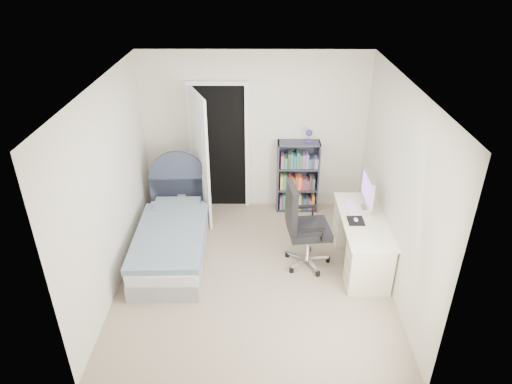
{
  "coord_description": "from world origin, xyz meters",
  "views": [
    {
      "loc": [
        0.06,
        -4.76,
        3.8
      ],
      "look_at": [
        0.03,
        0.28,
        1.05
      ],
      "focal_mm": 32.0,
      "sensor_mm": 36.0,
      "label": 1
    }
  ],
  "objects_px": {
    "desk": "(361,239)",
    "office_chair": "(302,223)",
    "bed": "(173,237)",
    "bookcase": "(297,179)",
    "floor_lamp": "(203,178)",
    "nightstand": "(175,195)"
  },
  "relations": [
    {
      "from": "bed",
      "to": "desk",
      "type": "height_order",
      "value": "bed"
    },
    {
      "from": "nightstand",
      "to": "desk",
      "type": "xyz_separation_m",
      "value": [
        2.66,
        -1.2,
        0.01
      ]
    },
    {
      "from": "desk",
      "to": "office_chair",
      "type": "bearing_deg",
      "value": -177.03
    },
    {
      "from": "nightstand",
      "to": "bookcase",
      "type": "bearing_deg",
      "value": 6.64
    },
    {
      "from": "bed",
      "to": "floor_lamp",
      "type": "bearing_deg",
      "value": 74.41
    },
    {
      "from": "desk",
      "to": "bookcase",
      "type": "bearing_deg",
      "value": 117.57
    },
    {
      "from": "bed",
      "to": "floor_lamp",
      "type": "distance_m",
      "value": 1.21
    },
    {
      "from": "nightstand",
      "to": "bookcase",
      "type": "xyz_separation_m",
      "value": [
        1.91,
        0.22,
        0.17
      ]
    },
    {
      "from": "desk",
      "to": "office_chair",
      "type": "xyz_separation_m",
      "value": [
        -0.8,
        -0.04,
        0.27
      ]
    },
    {
      "from": "nightstand",
      "to": "floor_lamp",
      "type": "distance_m",
      "value": 0.51
    },
    {
      "from": "bed",
      "to": "office_chair",
      "type": "xyz_separation_m",
      "value": [
        1.73,
        -0.22,
        0.39
      ]
    },
    {
      "from": "floor_lamp",
      "to": "bookcase",
      "type": "bearing_deg",
      "value": 5.05
    },
    {
      "from": "bed",
      "to": "nightstand",
      "type": "relative_size",
      "value": 3.42
    },
    {
      "from": "nightstand",
      "to": "bed",
      "type": "bearing_deg",
      "value": -82.91
    },
    {
      "from": "bed",
      "to": "nightstand",
      "type": "height_order",
      "value": "bed"
    },
    {
      "from": "bookcase",
      "to": "bed",
      "type": "bearing_deg",
      "value": -145.17
    },
    {
      "from": "bed",
      "to": "floor_lamp",
      "type": "xyz_separation_m",
      "value": [
        0.31,
        1.11,
        0.35
      ]
    },
    {
      "from": "bed",
      "to": "nightstand",
      "type": "distance_m",
      "value": 1.03
    },
    {
      "from": "desk",
      "to": "bed",
      "type": "bearing_deg",
      "value": 175.87
    },
    {
      "from": "bed",
      "to": "bookcase",
      "type": "distance_m",
      "value": 2.19
    },
    {
      "from": "nightstand",
      "to": "floor_lamp",
      "type": "relative_size",
      "value": 0.38
    },
    {
      "from": "desk",
      "to": "office_chair",
      "type": "distance_m",
      "value": 0.85
    }
  ]
}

